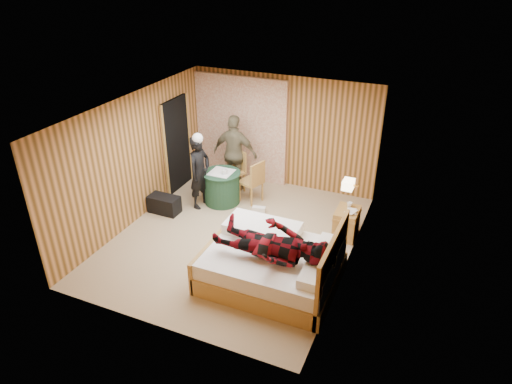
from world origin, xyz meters
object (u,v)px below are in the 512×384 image
at_px(round_table, 222,187).
at_px(woman_standing, 200,172).
at_px(duffel_bag, 164,204).
at_px(man_at_table, 235,154).
at_px(chair_far, 236,168).
at_px(wall_lamp, 348,184).
at_px(nightstand, 346,223).
at_px(man_on_bed, 271,237).
at_px(chair_near, 254,179).
at_px(bed, 274,264).

distance_m(round_table, woman_standing, 0.61).
xyz_separation_m(duffel_bag, man_at_table, (0.90, 1.52, 0.68)).
bearing_deg(duffel_bag, chair_far, 58.41).
distance_m(wall_lamp, man_at_table, 3.11).
distance_m(round_table, duffel_bag, 1.25).
distance_m(wall_lamp, nightstand, 1.10).
bearing_deg(man_on_bed, duffel_bag, 154.13).
xyz_separation_m(chair_near, duffel_bag, (-1.52, -1.12, -0.37)).
bearing_deg(duffel_bag, nightstand, 9.97).
distance_m(wall_lamp, chair_near, 2.47).
distance_m(chair_far, duffel_bag, 1.79).
distance_m(man_at_table, man_on_bed, 3.54).
distance_m(chair_near, man_at_table, 0.80).
xyz_separation_m(round_table, chair_near, (0.62, 0.27, 0.19)).
bearing_deg(wall_lamp, chair_near, 156.07).
height_order(wall_lamp, round_table, wall_lamp).
bearing_deg(man_at_table, nightstand, 159.77).
bearing_deg(duffel_bag, round_table, 43.88).
xyz_separation_m(wall_lamp, man_on_bed, (-0.77, -1.57, -0.30)).
bearing_deg(duffel_bag, man_at_table, 59.97).
distance_m(duffel_bag, man_at_table, 1.89).
height_order(round_table, man_at_table, man_at_table).
xyz_separation_m(nightstand, duffel_bag, (-3.63, -0.60, -0.11)).
xyz_separation_m(bed, chair_far, (-1.94, 2.66, 0.21)).
height_order(nightstand, woman_standing, woman_standing).
height_order(wall_lamp, man_at_table, man_at_table).
height_order(wall_lamp, chair_near, wall_lamp).
xyz_separation_m(bed, man_on_bed, (0.03, -0.23, 0.67)).
bearing_deg(woman_standing, wall_lamp, -87.16).
relative_size(bed, chair_near, 2.23).
relative_size(chair_far, man_on_bed, 0.53).
relative_size(wall_lamp, duffel_bag, 0.41).
xyz_separation_m(chair_far, man_at_table, (-0.03, 0.04, 0.32)).
height_order(duffel_bag, woman_standing, woman_standing).
bearing_deg(man_at_table, round_table, 88.43).
height_order(wall_lamp, bed, wall_lamp).
relative_size(duffel_bag, man_on_bed, 0.36).
bearing_deg(chair_far, man_on_bed, -31.60).
bearing_deg(bed, woman_standing, 143.29).
height_order(bed, round_table, bed).
xyz_separation_m(chair_far, man_on_bed, (1.96, -2.88, 0.46)).
bearing_deg(round_table, chair_far, 86.97).
height_order(nightstand, duffel_bag, nightstand).
distance_m(wall_lamp, duffel_bag, 3.84).
bearing_deg(round_table, chair_near, 23.73).
relative_size(nightstand, chair_far, 0.62).
xyz_separation_m(wall_lamp, chair_near, (-2.15, 0.95, -0.75)).
bearing_deg(man_on_bed, chair_near, 118.66).
height_order(nightstand, round_table, round_table).
relative_size(duffel_bag, woman_standing, 0.41).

